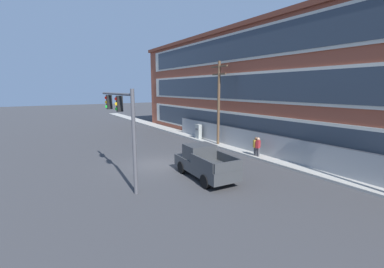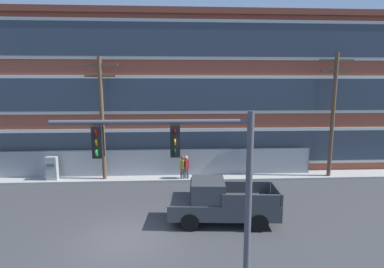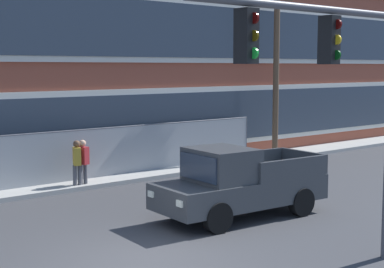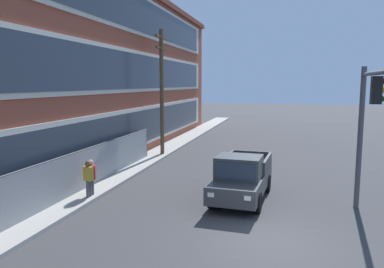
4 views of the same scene
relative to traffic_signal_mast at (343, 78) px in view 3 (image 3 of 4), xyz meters
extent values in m
plane|color=#38383A|center=(-2.52, 3.19, -3.94)|extent=(160.00, 160.00, 0.00)
cube|color=brown|center=(2.26, 16.43, 1.51)|extent=(51.71, 8.48, 10.89)
cube|color=beige|center=(2.26, 12.13, -1.94)|extent=(47.57, 0.10, 2.61)
cube|color=#2D3844|center=(2.26, 12.07, -1.94)|extent=(45.50, 0.06, 2.18)
cube|color=beige|center=(2.26, 12.13, 1.69)|extent=(47.57, 0.10, 2.61)
cube|color=#2D3844|center=(2.26, 12.07, 1.69)|extent=(45.50, 0.06, 2.18)
cube|color=gray|center=(-2.05, 11.51, -2.97)|extent=(21.80, 0.04, 1.93)
cylinder|color=#4C4C51|center=(8.85, 11.51, -2.97)|extent=(0.06, 0.06, 1.93)
cylinder|color=#4C4C51|center=(-2.05, 11.51, -2.00)|extent=(21.80, 0.05, 0.05)
cylinder|color=#4C4C51|center=(-1.10, 0.00, 1.27)|extent=(5.65, 0.14, 0.14)
cube|color=black|center=(-0.44, 0.00, 0.72)|extent=(0.28, 0.32, 0.90)
cylinder|color=#4B0807|center=(-0.44, -0.18, 1.00)|extent=(0.04, 0.18, 0.18)
cylinder|color=gold|center=(-0.44, -0.18, 0.72)|extent=(0.04, 0.18, 0.18)
cylinder|color=#0A4011|center=(-0.44, -0.18, 0.44)|extent=(0.04, 0.18, 0.18)
cube|color=black|center=(-2.62, 0.00, 0.72)|extent=(0.28, 0.32, 0.90)
cylinder|color=#4B0807|center=(-2.62, -0.18, 1.00)|extent=(0.04, 0.18, 0.18)
cylinder|color=#503E08|center=(-2.62, -0.18, 0.72)|extent=(0.04, 0.18, 0.18)
cylinder|color=green|center=(-2.62, -0.18, 0.44)|extent=(0.04, 0.18, 0.18)
cube|color=#383A3D|center=(1.69, 4.51, -3.19)|extent=(5.06, 2.27, 0.70)
cube|color=#383A3D|center=(1.00, 4.56, -2.39)|extent=(1.61, 1.86, 0.89)
cube|color=#283342|center=(0.25, 4.61, -2.39)|extent=(0.17, 1.57, 0.67)
cube|color=#383A3D|center=(2.74, 3.53, -2.56)|extent=(2.47, 0.30, 0.56)
cube|color=#383A3D|center=(2.87, 5.32, -2.56)|extent=(2.47, 0.30, 0.56)
cube|color=#383A3D|center=(4.11, 4.33, -2.56)|extent=(0.23, 1.83, 0.56)
cylinder|color=black|center=(0.15, 3.74, -3.54)|extent=(0.82, 0.32, 0.80)
cylinder|color=black|center=(0.28, 5.49, -3.54)|extent=(0.82, 0.32, 0.80)
cylinder|color=black|center=(3.11, 3.53, -3.54)|extent=(0.82, 0.32, 0.80)
cylinder|color=black|center=(3.23, 5.27, -3.54)|extent=(0.82, 0.32, 0.80)
cube|color=white|center=(-0.84, 4.02, -3.08)|extent=(0.08, 0.24, 0.16)
cube|color=white|center=(-0.74, 5.36, -3.08)|extent=(0.08, 0.24, 0.16)
cylinder|color=brown|center=(9.97, 10.81, 0.23)|extent=(0.26, 0.26, 8.34)
cylinder|color=#4C4C51|center=(0.15, 10.72, -3.51)|extent=(0.14, 0.14, 0.85)
cylinder|color=#4C4C51|center=(0.33, 10.72, -3.51)|extent=(0.14, 0.14, 0.85)
cube|color=maroon|center=(0.24, 10.72, -2.79)|extent=(0.35, 0.45, 0.60)
sphere|color=tan|center=(0.24, 10.72, -2.37)|extent=(0.24, 0.24, 0.24)
cylinder|color=#4C4C51|center=(-0.08, 10.70, -3.51)|extent=(0.14, 0.14, 0.85)
cylinder|color=#4C4C51|center=(0.10, 10.70, -3.51)|extent=(0.14, 0.14, 0.85)
cube|color=#B7932D|center=(0.01, 10.70, -2.79)|extent=(0.37, 0.46, 0.60)
sphere|color=brown|center=(0.01, 10.70, -2.37)|extent=(0.24, 0.24, 0.24)
camera|label=1|loc=(14.16, -4.44, 1.57)|focal=24.00mm
camera|label=2|loc=(-0.42, -8.41, 2.26)|focal=28.00mm
camera|label=3|loc=(-9.48, -6.92, 0.22)|focal=55.00mm
camera|label=4|loc=(-13.66, 2.82, 0.94)|focal=35.00mm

